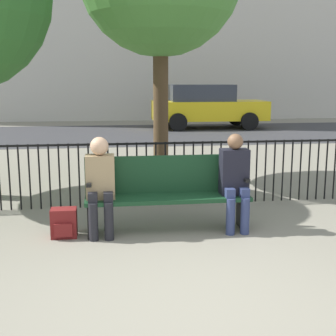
{
  "coord_description": "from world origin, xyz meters",
  "views": [
    {
      "loc": [
        -0.72,
        -3.7,
        1.88
      ],
      "look_at": [
        0.0,
        1.81,
        0.8
      ],
      "focal_mm": 50.0,
      "sensor_mm": 36.0,
      "label": 1
    }
  ],
  "objects_px": {
    "park_bench": "(167,190)",
    "seated_person_0": "(100,181)",
    "backpack": "(64,223)",
    "parked_car_0": "(207,106)",
    "seated_person_1": "(235,177)"
  },
  "relations": [
    {
      "from": "park_bench",
      "to": "seated_person_0",
      "type": "height_order",
      "value": "seated_person_0"
    },
    {
      "from": "backpack",
      "to": "park_bench",
      "type": "bearing_deg",
      "value": 6.23
    },
    {
      "from": "park_bench",
      "to": "parked_car_0",
      "type": "distance_m",
      "value": 11.98
    },
    {
      "from": "seated_person_0",
      "to": "seated_person_1",
      "type": "bearing_deg",
      "value": 0.03
    },
    {
      "from": "seated_person_1",
      "to": "seated_person_0",
      "type": "bearing_deg",
      "value": -179.97
    },
    {
      "from": "park_bench",
      "to": "seated_person_1",
      "type": "height_order",
      "value": "seated_person_1"
    },
    {
      "from": "seated_person_1",
      "to": "backpack",
      "type": "height_order",
      "value": "seated_person_1"
    },
    {
      "from": "park_bench",
      "to": "seated_person_1",
      "type": "xyz_separation_m",
      "value": [
        0.82,
        -0.13,
        0.17
      ]
    },
    {
      "from": "seated_person_0",
      "to": "seated_person_1",
      "type": "relative_size",
      "value": 0.99
    },
    {
      "from": "park_bench",
      "to": "seated_person_0",
      "type": "bearing_deg",
      "value": -170.85
    },
    {
      "from": "seated_person_1",
      "to": "parked_car_0",
      "type": "relative_size",
      "value": 0.29
    },
    {
      "from": "park_bench",
      "to": "seated_person_0",
      "type": "relative_size",
      "value": 1.69
    },
    {
      "from": "backpack",
      "to": "seated_person_1",
      "type": "bearing_deg",
      "value": 0.18
    },
    {
      "from": "park_bench",
      "to": "parked_car_0",
      "type": "xyz_separation_m",
      "value": [
        2.98,
        11.6,
        0.34
      ]
    },
    {
      "from": "backpack",
      "to": "parked_car_0",
      "type": "distance_m",
      "value": 12.5
    }
  ]
}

